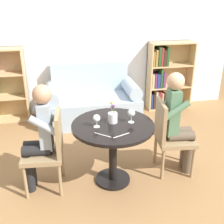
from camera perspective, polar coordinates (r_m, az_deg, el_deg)
ground_plane at (r=3.38m, az=0.17°, el=-13.63°), size 16.00×16.00×0.00m
back_wall at (r=4.85m, az=-5.08°, el=15.44°), size 5.20×0.05×2.70m
round_table at (r=3.06m, az=0.19°, el=-5.10°), size 0.89×0.89×0.73m
couch at (r=4.71m, az=-4.02°, el=2.11°), size 1.51×0.80×0.92m
bookshelf_right at (r=5.19m, az=10.51°, el=7.07°), size 0.80×0.28×1.21m
chair_left at (r=3.09m, az=-12.67°, el=-7.16°), size 0.46×0.46×0.90m
chair_right at (r=3.35m, az=11.58°, el=-4.44°), size 0.46×0.46×0.90m
person_left at (r=3.04m, az=-14.63°, el=-4.87°), size 0.44×0.37×1.20m
person_right at (r=3.30m, az=13.34°, el=-2.02°), size 0.44×0.37×1.24m
wine_glass_left at (r=2.90m, az=-3.17°, el=-1.36°), size 0.08×0.08×0.14m
wine_glass_right at (r=2.99m, az=3.96°, el=-0.26°), size 0.08×0.08×0.15m
flower_vase at (r=3.00m, az=0.14°, el=-0.80°), size 0.10×0.10×0.24m
knife_left_setting at (r=2.77m, az=1.93°, el=-4.76°), size 0.18×0.08×0.00m
fork_left_setting at (r=2.78m, az=-1.90°, el=-4.67°), size 0.15×0.13×0.00m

